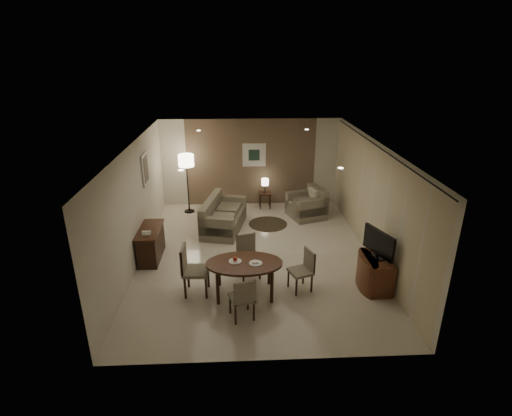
{
  "coord_description": "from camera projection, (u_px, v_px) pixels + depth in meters",
  "views": [
    {
      "loc": [
        -0.42,
        -8.51,
        4.65
      ],
      "look_at": [
        0.0,
        0.2,
        1.15
      ],
      "focal_mm": 28.0,
      "sensor_mm": 36.0,
      "label": 1
    }
  ],
  "objects": [
    {
      "name": "downlight_nr",
      "position": [
        341.0,
        168.0,
        7.04
      ],
      "size": [
        0.1,
        0.1,
        0.01
      ],
      "primitive_type": "cylinder",
      "color": "white",
      "rests_on": "ceiling"
    },
    {
      "name": "chair_near",
      "position": [
        242.0,
        297.0,
        7.27
      ],
      "size": [
        0.52,
        0.52,
        0.87
      ],
      "primitive_type": null,
      "rotation": [
        0.0,
        0.0,
        3.43
      ],
      "color": "gray",
      "rests_on": "floor"
    },
    {
      "name": "art_left_canvas",
      "position": [
        146.0,
        169.0,
        9.94
      ],
      "size": [
        0.01,
        0.46,
        0.64
      ],
      "primitive_type": "cube",
      "color": "gray",
      "rests_on": "wall_left"
    },
    {
      "name": "fruit_apple",
      "position": [
        235.0,
        259.0,
        7.89
      ],
      "size": [
        0.09,
        0.09,
        0.09
      ],
      "primitive_type": "sphere",
      "color": "red",
      "rests_on": "plate_a"
    },
    {
      "name": "table_lamp",
      "position": [
        265.0,
        185.0,
        12.28
      ],
      "size": [
        0.22,
        0.22,
        0.5
      ],
      "primitive_type": null,
      "color": "#FFEAC1",
      "rests_on": "side_table"
    },
    {
      "name": "art_back_frame",
      "position": [
        254.0,
        155.0,
        12.26
      ],
      "size": [
        0.72,
        0.03,
        0.72
      ],
      "primitive_type": "cube",
      "color": "silver",
      "rests_on": "wall_back"
    },
    {
      "name": "plate_a",
      "position": [
        235.0,
        261.0,
        7.91
      ],
      "size": [
        0.26,
        0.26,
        0.02
      ],
      "primitive_type": "cylinder",
      "color": "white",
      "rests_on": "dining_table"
    },
    {
      "name": "chair_far",
      "position": [
        249.0,
        257.0,
        8.59
      ],
      "size": [
        0.55,
        0.55,
        0.93
      ],
      "primitive_type": null,
      "rotation": [
        0.0,
        0.0,
        0.28
      ],
      "color": "gray",
      "rests_on": "floor"
    },
    {
      "name": "round_rug",
      "position": [
        268.0,
        224.0,
        11.34
      ],
      "size": [
        1.09,
        1.09,
        0.01
      ],
      "primitive_type": "cylinder",
      "color": "#443A26",
      "rests_on": "floor"
    },
    {
      "name": "downlight_nl",
      "position": [
        181.0,
        170.0,
        6.91
      ],
      "size": [
        0.1,
        0.1,
        0.01
      ],
      "primitive_type": "cylinder",
      "color": "white",
      "rests_on": "ceiling"
    },
    {
      "name": "plate_b",
      "position": [
        256.0,
        263.0,
        7.84
      ],
      "size": [
        0.26,
        0.26,
        0.02
      ],
      "primitive_type": "cylinder",
      "color": "white",
      "rests_on": "dining_table"
    },
    {
      "name": "tv_cabinet",
      "position": [
        376.0,
        272.0,
        8.23
      ],
      "size": [
        0.48,
        0.9,
        0.7
      ],
      "primitive_type": null,
      "color": "brown",
      "rests_on": "floor"
    },
    {
      "name": "art_left_frame",
      "position": [
        145.0,
        169.0,
        9.94
      ],
      "size": [
        0.03,
        0.6,
        0.8
      ],
      "primitive_type": "cube",
      "color": "silver",
      "rests_on": "wall_left"
    },
    {
      "name": "downlight_fr",
      "position": [
        307.0,
        129.0,
        10.37
      ],
      "size": [
        0.1,
        0.1,
        0.01
      ],
      "primitive_type": "cylinder",
      "color": "white",
      "rests_on": "ceiling"
    },
    {
      "name": "taupe_accent",
      "position": [
        251.0,
        163.0,
        12.37
      ],
      "size": [
        3.96,
        0.03,
        2.7
      ],
      "primitive_type": "cube",
      "color": "brown",
      "rests_on": "wall_back"
    },
    {
      "name": "telephone",
      "position": [
        146.0,
        233.0,
        8.95
      ],
      "size": [
        0.2,
        0.14,
        0.09
      ],
      "primitive_type": null,
      "color": "white",
      "rests_on": "console_desk"
    },
    {
      "name": "napkin",
      "position": [
        256.0,
        262.0,
        7.83
      ],
      "size": [
        0.12,
        0.08,
        0.03
      ],
      "primitive_type": "cube",
      "color": "white",
      "rests_on": "plate_b"
    },
    {
      "name": "curtain_rod",
      "position": [
        378.0,
        146.0,
        8.78
      ],
      "size": [
        0.03,
        6.8,
        0.03
      ],
      "primitive_type": "cylinder",
      "rotation": [
        1.57,
        0.0,
        0.0
      ],
      "color": "black",
      "rests_on": "wall_right"
    },
    {
      "name": "downlight_fl",
      "position": [
        199.0,
        130.0,
        10.25
      ],
      "size": [
        0.1,
        0.1,
        0.01
      ],
      "primitive_type": "cylinder",
      "color": "white",
      "rests_on": "ceiling"
    },
    {
      "name": "chair_right",
      "position": [
        300.0,
        271.0,
        8.11
      ],
      "size": [
        0.54,
        0.54,
        0.88
      ],
      "primitive_type": null,
      "rotation": [
        0.0,
        0.0,
        -1.22
      ],
      "color": "gray",
      "rests_on": "floor"
    },
    {
      "name": "chair_left",
      "position": [
        196.0,
        270.0,
        7.98
      ],
      "size": [
        0.52,
        0.52,
        1.04
      ],
      "primitive_type": null,
      "rotation": [
        0.0,
        0.0,
        1.53
      ],
      "color": "gray",
      "rests_on": "floor"
    },
    {
      "name": "floor_lamp",
      "position": [
        188.0,
        184.0,
        11.88
      ],
      "size": [
        0.45,
        0.45,
        1.79
      ],
      "primitive_type": null,
      "color": "#FFE5B7",
      "rests_on": "floor"
    },
    {
      "name": "sofa",
      "position": [
        224.0,
        214.0,
        10.9
      ],
      "size": [
        1.98,
        1.27,
        0.86
      ],
      "primitive_type": null,
      "rotation": [
        0.0,
        0.0,
        1.36
      ],
      "color": "gray",
      "rests_on": "floor"
    },
    {
      "name": "dining_table",
      "position": [
        244.0,
        278.0,
        8.01
      ],
      "size": [
        1.52,
        0.95,
        0.71
      ],
      "primitive_type": null,
      "color": "#4D2E18",
      "rests_on": "floor"
    },
    {
      "name": "armchair",
      "position": [
        306.0,
        203.0,
        11.69
      ],
      "size": [
        1.19,
        1.22,
        0.87
      ],
      "primitive_type": null,
      "rotation": [
        0.0,
        0.0,
        -1.25
      ],
      "color": "gray",
      "rests_on": "floor"
    },
    {
      "name": "art_back_canvas",
      "position": [
        254.0,
        155.0,
        12.24
      ],
      "size": [
        0.34,
        0.01,
        0.34
      ],
      "primitive_type": "cube",
      "color": "#1C3429",
      "rests_on": "wall_back"
    },
    {
      "name": "flat_tv",
      "position": [
        379.0,
        243.0,
        7.98
      ],
      "size": [
        0.36,
        0.85,
        0.6
      ],
      "primitive_type": null,
      "rotation": [
        0.0,
        0.0,
        0.35
      ],
      "color": "black",
      "rests_on": "tv_cabinet"
    },
    {
      "name": "room_shell",
      "position": [
        256.0,
        197.0,
        9.51
      ],
      "size": [
        5.5,
        7.0,
        2.7
      ],
      "color": "beige",
      "rests_on": "ground"
    },
    {
      "name": "console_desk",
      "position": [
        151.0,
        244.0,
        9.39
      ],
      "size": [
        0.48,
        1.2,
        0.75
      ],
      "primitive_type": null,
      "color": "#4D2E18",
      "rests_on": "floor"
    },
    {
      "name": "side_table",
      "position": [
        265.0,
        200.0,
        12.46
      ],
      "size": [
        0.38,
        0.38,
        0.49
      ],
      "primitive_type": null,
      "color": "#321A10",
      "rests_on": "floor"
    },
    {
      "name": "curtain_wall",
      "position": [
        371.0,
        202.0,
        9.27
      ],
      "size": [
        0.08,
        6.7,
        2.58
      ],
      "primitive_type": null,
      "color": "beige",
      "rests_on": "wall_right"
    }
  ]
}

